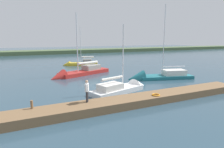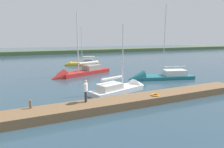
# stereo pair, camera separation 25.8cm
# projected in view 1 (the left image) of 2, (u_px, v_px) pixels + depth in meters

# --- Properties ---
(ground_plane) EXTENTS (200.00, 200.00, 0.00)m
(ground_plane) POSITION_uv_depth(u_px,v_px,m) (111.00, 88.00, 20.56)
(ground_plane) COLOR #2D4756
(far_shoreline) EXTENTS (180.00, 8.00, 2.40)m
(far_shoreline) POSITION_uv_depth(u_px,v_px,m) (50.00, 54.00, 64.81)
(far_shoreline) COLOR #4C603D
(far_shoreline) RESTS_ON ground_plane
(dock_pier) EXTENTS (21.08, 1.97, 0.63)m
(dock_pier) POSITION_uv_depth(u_px,v_px,m) (140.00, 100.00, 15.52)
(dock_pier) COLOR brown
(dock_pier) RESTS_ON ground_plane
(mooring_post_near) EXTENTS (0.17, 0.17, 0.56)m
(mooring_post_near) POSITION_uv_depth(u_px,v_px,m) (32.00, 104.00, 12.70)
(mooring_post_near) COLOR brown
(mooring_post_near) RESTS_ON dock_pier
(life_ring_buoy) EXTENTS (0.66, 0.66, 0.10)m
(life_ring_buoy) POSITION_uv_depth(u_px,v_px,m) (156.00, 95.00, 15.65)
(life_ring_buoy) COLOR orange
(life_ring_buoy) RESTS_ON dock_pier
(sailboat_behind_pier) EXTENTS (9.56, 5.47, 9.71)m
(sailboat_behind_pier) POSITION_uv_depth(u_px,v_px,m) (78.00, 74.00, 27.33)
(sailboat_behind_pier) COLOR #B22823
(sailboat_behind_pier) RESTS_ON ground_plane
(sailboat_mid_channel) EXTENTS (8.84, 4.37, 10.41)m
(sailboat_mid_channel) POSITION_uv_depth(u_px,v_px,m) (155.00, 78.00, 25.01)
(sailboat_mid_channel) COLOR #1E6B75
(sailboat_mid_channel) RESTS_ON ground_plane
(sailboat_near_dock) EXTENTS (6.79, 3.84, 7.96)m
(sailboat_near_dock) POSITION_uv_depth(u_px,v_px,m) (79.00, 64.00, 37.17)
(sailboat_near_dock) COLOR gold
(sailboat_near_dock) RESTS_ON ground_plane
(sailboat_far_left) EXTENTS (7.09, 3.68, 7.35)m
(sailboat_far_left) POSITION_uv_depth(u_px,v_px,m) (125.00, 89.00, 19.34)
(sailboat_far_left) COLOR white
(sailboat_far_left) RESTS_ON ground_plane
(person_on_dock) EXTENTS (0.41, 0.56, 1.64)m
(person_on_dock) POSITION_uv_depth(u_px,v_px,m) (87.00, 90.00, 13.90)
(person_on_dock) COLOR #28282D
(person_on_dock) RESTS_ON dock_pier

